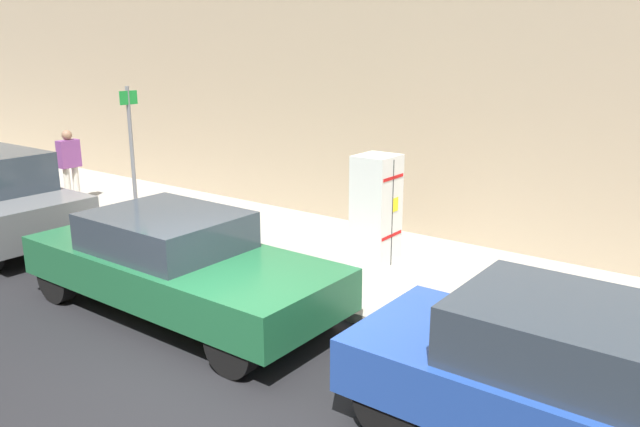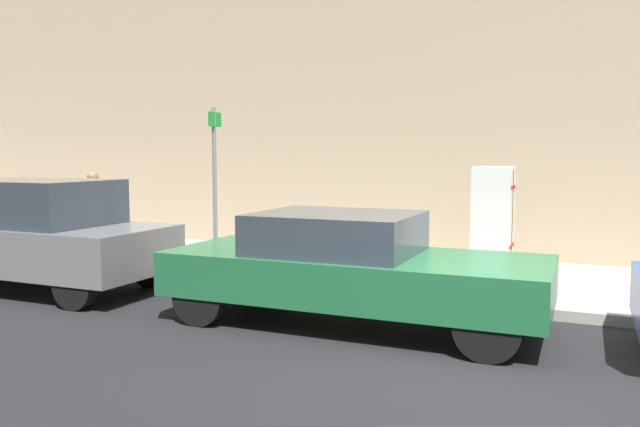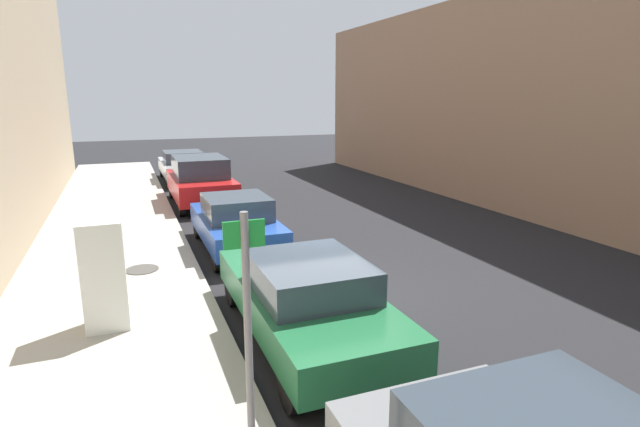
{
  "view_description": "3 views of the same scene",
  "coord_description": "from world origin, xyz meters",
  "px_view_note": "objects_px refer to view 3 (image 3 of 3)",
  "views": [
    {
      "loc": [
        4.23,
        4.76,
        3.57
      ],
      "look_at": [
        -2.05,
        0.07,
        1.47
      ],
      "focal_mm": 35.0,
      "sensor_mm": 36.0,
      "label": 1
    },
    {
      "loc": [
        6.2,
        1.08,
        2.13
      ],
      "look_at": [
        -2.09,
        -2.47,
        1.27
      ],
      "focal_mm": 35.0,
      "sensor_mm": 36.0,
      "label": 2
    },
    {
      "loc": [
        -3.53,
        -8.59,
        3.83
      ],
      "look_at": [
        0.12,
        0.66,
        1.5
      ],
      "focal_mm": 28.0,
      "sensor_mm": 36.0,
      "label": 3
    }
  ],
  "objects_px": {
    "street_sign_post": "(248,346)",
    "parked_sedan_green": "(306,297)",
    "parked_suv_red": "(201,180)",
    "parked_sedan_silver": "(183,165)",
    "discarded_refrigerator": "(104,275)",
    "parked_hatchback_blue": "(236,222)"
  },
  "relations": [
    {
      "from": "discarded_refrigerator",
      "to": "street_sign_post",
      "type": "height_order",
      "value": "street_sign_post"
    },
    {
      "from": "discarded_refrigerator",
      "to": "parked_suv_red",
      "type": "distance_m",
      "value": 10.27
    },
    {
      "from": "street_sign_post",
      "to": "parked_sedan_green",
      "type": "xyz_separation_m",
      "value": [
        1.62,
        3.0,
        -0.95
      ]
    },
    {
      "from": "parked_suv_red",
      "to": "parked_sedan_silver",
      "type": "xyz_separation_m",
      "value": [
        -0.0,
        5.52,
        -0.15
      ]
    },
    {
      "from": "parked_hatchback_blue",
      "to": "parked_sedan_silver",
      "type": "bearing_deg",
      "value": 90.0
    },
    {
      "from": "parked_sedan_green",
      "to": "parked_suv_red",
      "type": "bearing_deg",
      "value": 90.0
    },
    {
      "from": "street_sign_post",
      "to": "parked_sedan_silver",
      "type": "xyz_separation_m",
      "value": [
        1.62,
        19.68,
        -0.94
      ]
    },
    {
      "from": "parked_sedan_green",
      "to": "parked_hatchback_blue",
      "type": "relative_size",
      "value": 1.15
    },
    {
      "from": "discarded_refrigerator",
      "to": "street_sign_post",
      "type": "relative_size",
      "value": 0.65
    },
    {
      "from": "discarded_refrigerator",
      "to": "parked_suv_red",
      "type": "height_order",
      "value": "discarded_refrigerator"
    },
    {
      "from": "street_sign_post",
      "to": "parked_sedan_green",
      "type": "bearing_deg",
      "value": 61.68
    },
    {
      "from": "discarded_refrigerator",
      "to": "street_sign_post",
      "type": "xyz_separation_m",
      "value": [
        1.35,
        -4.33,
        0.64
      ]
    },
    {
      "from": "discarded_refrigerator",
      "to": "parked_sedan_green",
      "type": "distance_m",
      "value": 3.27
    },
    {
      "from": "street_sign_post",
      "to": "parked_sedan_silver",
      "type": "relative_size",
      "value": 0.6
    },
    {
      "from": "parked_hatchback_blue",
      "to": "parked_suv_red",
      "type": "distance_m",
      "value": 5.97
    },
    {
      "from": "parked_suv_red",
      "to": "parked_sedan_silver",
      "type": "height_order",
      "value": "parked_suv_red"
    },
    {
      "from": "discarded_refrigerator",
      "to": "parked_suv_red",
      "type": "relative_size",
      "value": 0.4
    },
    {
      "from": "street_sign_post",
      "to": "parked_sedan_silver",
      "type": "bearing_deg",
      "value": 85.3
    },
    {
      "from": "street_sign_post",
      "to": "parked_sedan_green",
      "type": "distance_m",
      "value": 3.54
    },
    {
      "from": "parked_sedan_silver",
      "to": "discarded_refrigerator",
      "type": "bearing_deg",
      "value": -100.94
    },
    {
      "from": "parked_sedan_green",
      "to": "parked_hatchback_blue",
      "type": "bearing_deg",
      "value": 90.0
    },
    {
      "from": "parked_suv_red",
      "to": "street_sign_post",
      "type": "bearing_deg",
      "value": -96.52
    }
  ]
}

